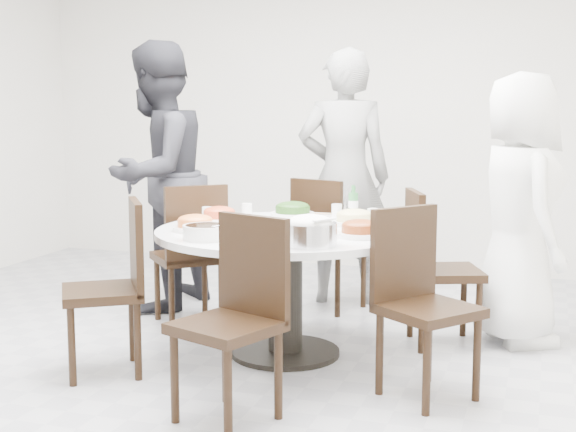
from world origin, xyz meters
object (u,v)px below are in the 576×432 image
(diner_middle, at_px, (344,177))
(chair_se, at_px, (429,306))
(chair_n, at_px, (331,244))
(dining_table, at_px, (285,292))
(diner_right, at_px, (519,209))
(beverage_bottle, at_px, (353,202))
(chair_nw, at_px, (188,254))
(chair_ne, at_px, (445,268))
(chair_s, at_px, (226,322))
(soup_bowl, at_px, (206,232))
(chair_sw, at_px, (102,288))
(rice_bowl, at_px, (310,234))
(diner_left, at_px, (156,177))

(diner_middle, bearing_deg, chair_se, 102.97)
(chair_n, bearing_deg, dining_table, 110.26)
(diner_right, distance_m, beverage_bottle, 1.01)
(beverage_bottle, bearing_deg, chair_nw, -175.70)
(chair_n, distance_m, chair_se, 1.82)
(chair_n, bearing_deg, diner_right, -179.20)
(chair_ne, relative_size, chair_s, 1.00)
(soup_bowl, bearing_deg, beverage_bottle, 60.50)
(chair_sw, relative_size, chair_se, 1.00)
(chair_sw, distance_m, rice_bowl, 1.19)
(chair_nw, bearing_deg, rice_bowl, 97.48)
(dining_table, height_order, chair_sw, chair_sw)
(rice_bowl, bearing_deg, chair_nw, 140.41)
(chair_se, distance_m, beverage_bottle, 1.22)
(diner_middle, xyz_separation_m, diner_left, (-1.23, -0.59, 0.02))
(chair_n, bearing_deg, diner_middle, -78.59)
(chair_n, distance_m, diner_left, 1.34)
(diner_right, bearing_deg, dining_table, 94.44)
(chair_nw, bearing_deg, diner_right, 143.85)
(chair_s, bearing_deg, chair_ne, 83.72)
(soup_bowl, relative_size, beverage_bottle, 1.18)
(chair_s, bearing_deg, diner_left, 146.82)
(chair_ne, relative_size, chair_se, 1.00)
(rice_bowl, height_order, soup_bowl, rice_bowl)
(chair_se, distance_m, soup_bowl, 1.23)
(chair_sw, distance_m, diner_middle, 2.20)
(chair_sw, height_order, diner_left, diner_left)
(chair_ne, distance_m, chair_sw, 2.03)
(chair_ne, relative_size, rice_bowl, 3.42)
(chair_s, distance_m, chair_se, 1.03)
(soup_bowl, distance_m, beverage_bottle, 1.15)
(rice_bowl, bearing_deg, chair_s, -113.11)
(beverage_bottle, bearing_deg, chair_ne, -3.95)
(chair_se, relative_size, soup_bowl, 3.79)
(dining_table, bearing_deg, chair_sw, -144.05)
(chair_n, xyz_separation_m, diner_right, (1.30, -0.42, 0.36))
(diner_right, bearing_deg, chair_nw, 72.25)
(chair_sw, xyz_separation_m, beverage_bottle, (1.12, 1.15, 0.38))
(diner_middle, height_order, rice_bowl, diner_middle)
(chair_ne, bearing_deg, chair_n, 33.64)
(chair_nw, height_order, chair_se, same)
(chair_sw, bearing_deg, dining_table, 92.11)
(soup_bowl, bearing_deg, diner_middle, 80.78)
(rice_bowl, bearing_deg, diner_left, 140.47)
(diner_middle, distance_m, rice_bowl, 1.87)
(dining_table, height_order, beverage_bottle, beverage_bottle)
(chair_ne, height_order, rice_bowl, chair_ne)
(diner_middle, bearing_deg, diner_right, 139.09)
(dining_table, distance_m, soup_bowl, 0.69)
(chair_s, xyz_separation_m, diner_middle, (-0.05, 2.39, 0.46))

